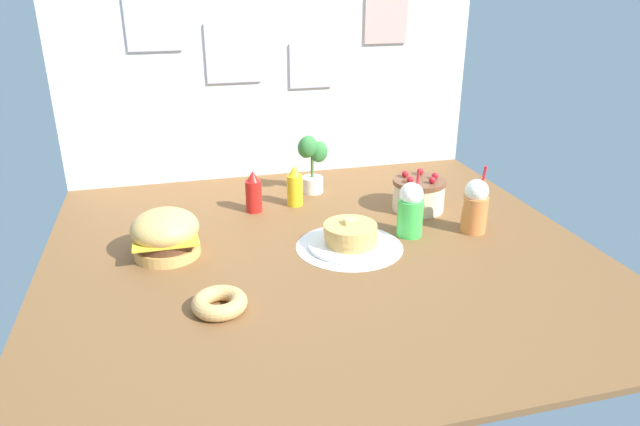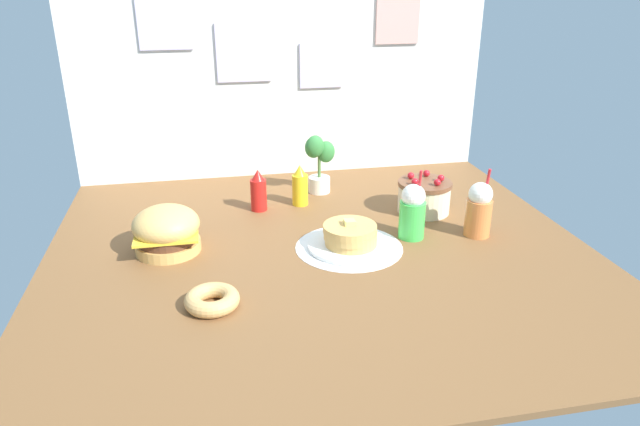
# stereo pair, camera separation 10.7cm
# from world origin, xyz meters

# --- Properties ---
(ground_plane) EXTENTS (1.91, 1.78, 0.02)m
(ground_plane) POSITION_xyz_m (0.00, 0.00, -0.01)
(ground_plane) COLOR brown
(back_wall) EXTENTS (1.91, 0.04, 0.97)m
(back_wall) POSITION_xyz_m (-0.00, 0.89, 0.49)
(back_wall) COLOR silver
(back_wall) RESTS_ON ground_plane
(doily_mat) EXTENTS (0.39, 0.39, 0.00)m
(doily_mat) POSITION_xyz_m (0.10, 0.01, 0.00)
(doily_mat) COLOR white
(doily_mat) RESTS_ON ground_plane
(burger) EXTENTS (0.23, 0.23, 0.17)m
(burger) POSITION_xyz_m (-0.53, 0.11, 0.08)
(burger) COLOR #DBA859
(burger) RESTS_ON ground_plane
(pancake_stack) EXTENTS (0.30, 0.30, 0.10)m
(pancake_stack) POSITION_xyz_m (0.10, 0.00, 0.04)
(pancake_stack) COLOR white
(pancake_stack) RESTS_ON doily_mat
(layer_cake) EXTENTS (0.22, 0.22, 0.16)m
(layer_cake) POSITION_xyz_m (0.48, 0.27, 0.07)
(layer_cake) COLOR beige
(layer_cake) RESTS_ON ground_plane
(ketchup_bottle) EXTENTS (0.07, 0.07, 0.18)m
(ketchup_bottle) POSITION_xyz_m (-0.18, 0.43, 0.08)
(ketchup_bottle) COLOR red
(ketchup_bottle) RESTS_ON ground_plane
(mustard_bottle) EXTENTS (0.07, 0.07, 0.18)m
(mustard_bottle) POSITION_xyz_m (0.00, 0.45, 0.08)
(mustard_bottle) COLOR yellow
(mustard_bottle) RESTS_ON ground_plane
(cream_soda_cup) EXTENTS (0.10, 0.10, 0.26)m
(cream_soda_cup) POSITION_xyz_m (0.35, 0.05, 0.10)
(cream_soda_cup) COLOR green
(cream_soda_cup) RESTS_ON ground_plane
(orange_float_cup) EXTENTS (0.10, 0.10, 0.26)m
(orange_float_cup) POSITION_xyz_m (0.60, 0.02, 0.10)
(orange_float_cup) COLOR orange
(orange_float_cup) RESTS_ON ground_plane
(donut_pink_glaze) EXTENTS (0.16, 0.16, 0.05)m
(donut_pink_glaze) POSITION_xyz_m (-0.39, -0.30, 0.03)
(donut_pink_glaze) COLOR tan
(donut_pink_glaze) RESTS_ON ground_plane
(potted_plant) EXTENTS (0.13, 0.10, 0.27)m
(potted_plant) POSITION_xyz_m (0.11, 0.59, 0.14)
(potted_plant) COLOR white
(potted_plant) RESTS_ON ground_plane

